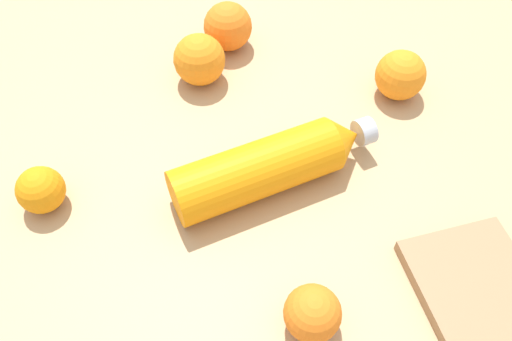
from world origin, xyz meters
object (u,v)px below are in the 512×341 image
Objects in this scene: water_bottle at (272,165)px; orange_1 at (312,314)px; orange_3 at (400,75)px; orange_2 at (199,60)px; orange_0 at (228,26)px; cutting_board at (491,313)px; orange_4 at (41,190)px.

water_bottle reaches higher than orange_1.
water_bottle is at bearing 105.88° from orange_3.
orange_0 is at bearing -51.89° from orange_2.
orange_2 is 0.32m from orange_3.
orange_2 is 1.06× the size of orange_3.
water_bottle is 3.79× the size of orange_3.
water_bottle is 0.21m from orange_1.
orange_0 is 0.30m from orange_3.
orange_0 reaches higher than cutting_board.
orange_0 is at bearing -12.83° from orange_1.
orange_2 reaches higher than water_bottle.
orange_0 is 0.52m from orange_1.
water_bottle is 0.32m from cutting_board.
orange_2 is (0.45, -0.04, 0.01)m from orange_1.
water_bottle is 4.65× the size of orange_4.
orange_1 is 0.85× the size of orange_3.
orange_4 is at bearing 38.57° from orange_1.
orange_3 is at bearing -48.02° from orange_1.
orange_1 is 1.04× the size of orange_4.
orange_3 reaches higher than water_bottle.
orange_2 reaches higher than orange_1.
orange_3 is at bearing -138.62° from orange_0.
orange_2 is at bearing 128.11° from orange_0.
water_bottle is 0.31m from orange_4.
orange_1 is at bearing 77.56° from cutting_board.
orange_0 reaches higher than orange_4.
orange_2 is 1.30× the size of orange_4.
orange_2 is 0.32m from orange_4.
orange_3 is at bearing 16.62° from water_bottle.
orange_4 reaches higher than cutting_board.
orange_0 and orange_2 have the same top height.
water_bottle is 4.47× the size of orange_1.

